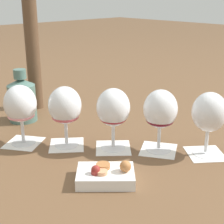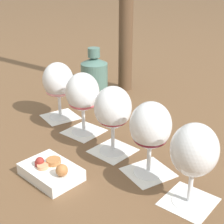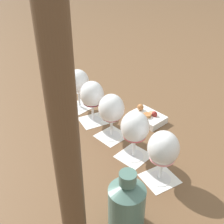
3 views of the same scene
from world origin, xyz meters
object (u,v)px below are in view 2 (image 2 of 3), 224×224
object	(u,v)px
wine_glass_3	(150,128)
wine_glass_0	(58,82)
wine_glass_1	(83,94)
snack_dish	(51,171)
ceramic_vase	(94,77)
wine_glass_4	(194,153)
wine_glass_2	(113,111)

from	to	relation	value
wine_glass_3	wine_glass_0	bearing A→B (deg)	129.51
wine_glass_0	wine_glass_1	world-z (taller)	same
wine_glass_3	snack_dish	size ratio (longest dim) A/B	1.08
wine_glass_0	ceramic_vase	size ratio (longest dim) A/B	0.97
wine_glass_1	wine_glass_4	bearing A→B (deg)	-51.98
snack_dish	wine_glass_2	bearing A→B (deg)	40.68
wine_glass_0	wine_glass_1	size ratio (longest dim) A/B	1.00
wine_glass_4	snack_dish	size ratio (longest dim) A/B	1.08
wine_glass_3	snack_dish	distance (m)	0.25
snack_dish	wine_glass_1	bearing A→B (deg)	76.81
wine_glass_1	snack_dish	distance (m)	0.26
wine_glass_4	ceramic_vase	size ratio (longest dim) A/B	0.97
wine_glass_4	ceramic_vase	world-z (taller)	ceramic_vase
snack_dish	wine_glass_3	bearing A→B (deg)	5.84
wine_glass_2	wine_glass_3	xyz separation A→B (m)	(0.09, -0.10, 0.00)
wine_glass_2	ceramic_vase	world-z (taller)	ceramic_vase
wine_glass_2	snack_dish	size ratio (longest dim) A/B	1.08
wine_glass_1	wine_glass_3	world-z (taller)	same
wine_glass_2	wine_glass_4	size ratio (longest dim) A/B	1.00
wine_glass_0	wine_glass_3	size ratio (longest dim) A/B	1.00
wine_glass_2	wine_glass_1	bearing A→B (deg)	127.92
wine_glass_4	snack_dish	world-z (taller)	wine_glass_4
wine_glass_3	wine_glass_1	bearing A→B (deg)	129.40
wine_glass_3	snack_dish	xyz separation A→B (m)	(-0.23, -0.02, -0.10)
wine_glass_1	wine_glass_2	bearing A→B (deg)	-52.08
snack_dish	wine_glass_4	bearing A→B (deg)	-15.57
wine_glass_1	wine_glass_0	bearing A→B (deg)	129.74
wine_glass_2	wine_glass_4	world-z (taller)	same
wine_glass_1	ceramic_vase	bearing A→B (deg)	86.80
ceramic_vase	snack_dish	distance (m)	0.52
ceramic_vase	snack_dish	xyz separation A→B (m)	(-0.07, -0.51, -0.06)
wine_glass_4	wine_glass_0	bearing A→B (deg)	128.45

